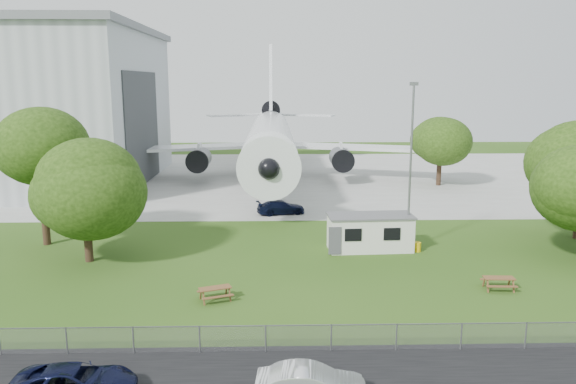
{
  "coord_description": "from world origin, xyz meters",
  "views": [
    {
      "loc": [
        -1.59,
        -33.3,
        12.18
      ],
      "look_at": [
        -0.54,
        8.0,
        4.0
      ],
      "focal_mm": 35.0,
      "sensor_mm": 36.0,
      "label": 1
    }
  ],
  "objects_px": {
    "picnic_west": "(215,300)",
    "picnic_east": "(498,290)",
    "site_cabin": "(370,232)",
    "airliner": "(270,138)"
  },
  "relations": [
    {
      "from": "site_cabin",
      "to": "picnic_west",
      "type": "bearing_deg",
      "value": -137.57
    },
    {
      "from": "airliner",
      "to": "picnic_east",
      "type": "height_order",
      "value": "airliner"
    },
    {
      "from": "picnic_east",
      "to": "site_cabin",
      "type": "bearing_deg",
      "value": 130.48
    },
    {
      "from": "airliner",
      "to": "site_cabin",
      "type": "distance_m",
      "value": 30.8
    },
    {
      "from": "site_cabin",
      "to": "picnic_east",
      "type": "relative_size",
      "value": 3.79
    },
    {
      "from": "airliner",
      "to": "site_cabin",
      "type": "xyz_separation_m",
      "value": [
        7.44,
        -29.62,
        -3.96
      ]
    },
    {
      "from": "airliner",
      "to": "picnic_east",
      "type": "relative_size",
      "value": 26.52
    },
    {
      "from": "airliner",
      "to": "picnic_west",
      "type": "relative_size",
      "value": 26.52
    },
    {
      "from": "picnic_west",
      "to": "picnic_east",
      "type": "height_order",
      "value": "same"
    },
    {
      "from": "picnic_east",
      "to": "airliner",
      "type": "bearing_deg",
      "value": 113.12
    }
  ]
}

